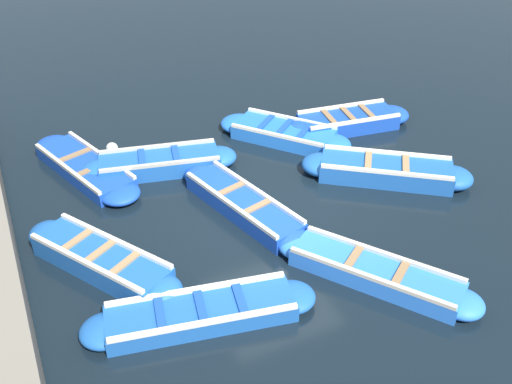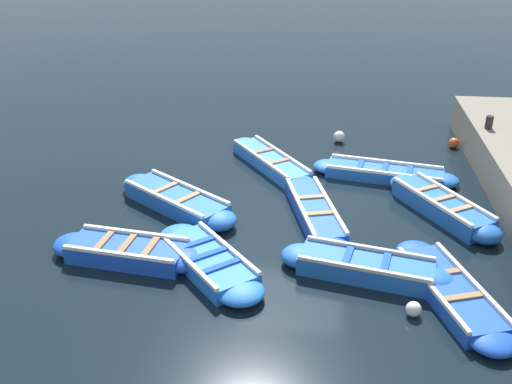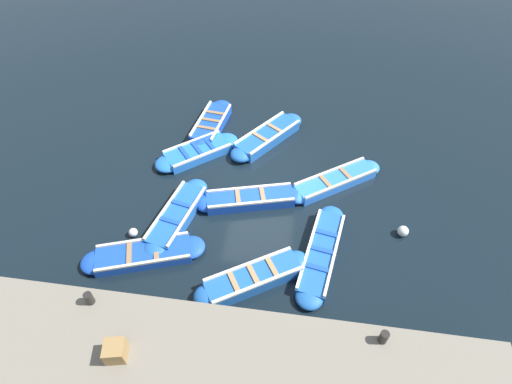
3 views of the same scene
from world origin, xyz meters
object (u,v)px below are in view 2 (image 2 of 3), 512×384
boat_alongside (271,162)px  boat_bow_out (314,212)px  boat_mid_row (384,173)px  boat_broadside (442,206)px  buoy_orange_near (414,309)px  boat_stern_in (177,200)px  buoy_white_drifting (454,143)px  boat_outer_right (208,261)px  boat_drifting (450,291)px  buoy_yellow_far (339,137)px  boat_inner_gap (128,252)px  bollard_north (489,122)px  boat_end_of_row (366,267)px

boat_alongside → boat_bow_out: 3.01m
boat_mid_row → boat_bow_out: size_ratio=1.06×
boat_broadside → buoy_orange_near: 4.02m
boat_stern_in → buoy_white_drifting: (-7.24, -4.54, -0.05)m
boat_broadside → buoy_white_drifting: bearing=-104.2°
boat_outer_right → boat_drifting: bearing=173.9°
buoy_white_drifting → buoy_yellow_far: bearing=-1.6°
boat_mid_row → buoy_yellow_far: size_ratio=11.39×
boat_stern_in → boat_inner_gap: bearing=78.0°
boat_bow_out → boat_inner_gap: bearing=29.5°
buoy_yellow_far → boat_stern_in: bearing=49.9°
bollard_north → buoy_yellow_far: 4.20m
buoy_white_drifting → boat_end_of_row: bearing=66.8°
boat_outer_right → buoy_yellow_far: bearing=-111.0°
boat_end_of_row → buoy_orange_near: (-0.77, 1.16, -0.05)m
boat_alongside → bollard_north: 5.97m
boat_drifting → boat_alongside: (3.78, -5.50, 0.02)m
boat_outer_right → boat_end_of_row: (-3.10, -0.09, 0.02)m
boat_outer_right → boat_alongside: (-0.82, -5.01, 0.00)m
boat_end_of_row → boat_broadside: 3.29m
buoy_white_drifting → boat_alongside: bearing=20.6°
boat_inner_gap → boat_alongside: boat_inner_gap is taller
boat_end_of_row → boat_inner_gap: boat_end_of_row is taller
buoy_orange_near → buoy_yellow_far: buoy_yellow_far is taller
buoy_orange_near → boat_mid_row: bearing=-89.7°
boat_alongside → buoy_white_drifting: 5.58m
boat_mid_row → buoy_yellow_far: bearing=-65.2°
boat_mid_row → boat_broadside: boat_broadside is taller
boat_alongside → bollard_north: (-5.81, -0.94, 1.02)m
boat_mid_row → boat_broadside: (-1.15, 1.84, 0.06)m
boat_stern_in → boat_end_of_row: size_ratio=0.98×
boat_inner_gap → boat_bow_out: bearing=-150.5°
bollard_north → buoy_white_drifting: bollard_north is taller
boat_drifting → boat_broadside: size_ratio=1.11×
boat_mid_row → buoy_orange_near: 5.70m
boat_drifting → boat_stern_in: bearing=-26.8°
boat_inner_gap → bollard_north: 10.19m
boat_inner_gap → buoy_yellow_far: 8.19m
buoy_white_drifting → boat_drifting: bearing=79.1°
boat_drifting → boat_bow_out: (2.54, -2.75, 0.02)m
buoy_yellow_far → buoy_white_drifting: size_ratio=1.14×
boat_mid_row → bollard_north: 3.26m
boat_stern_in → boat_end_of_row: (-4.29, 2.35, -0.01)m
boat_end_of_row → boat_broadside: size_ratio=1.06×
boat_outer_right → buoy_yellow_far: boat_outer_right is taller
boat_end_of_row → bollard_north: size_ratio=9.97×
boat_drifting → boat_end_of_row: bearing=-20.9°
boat_end_of_row → bollard_north: (-3.54, -5.86, 0.99)m
buoy_yellow_far → boat_broadside: bearing=118.0°
boat_outer_right → buoy_white_drifting: size_ratio=10.57×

